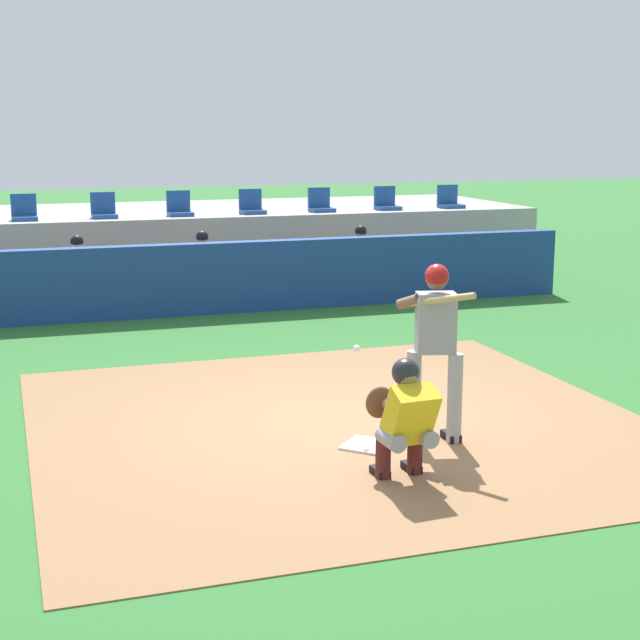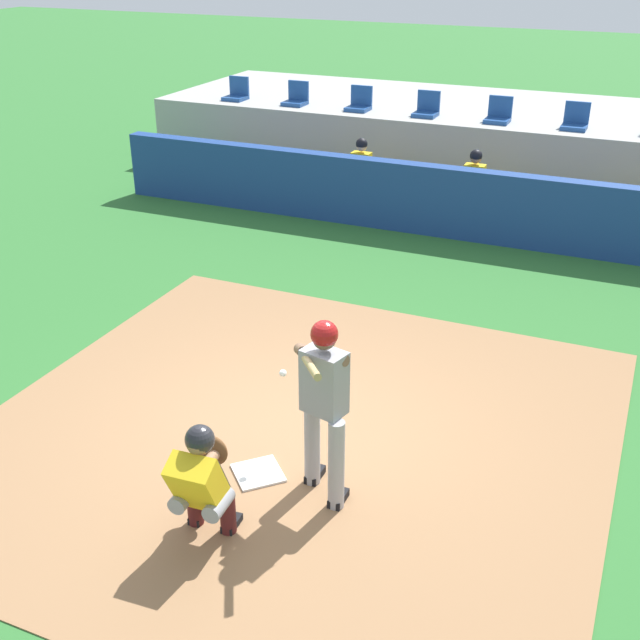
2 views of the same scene
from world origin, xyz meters
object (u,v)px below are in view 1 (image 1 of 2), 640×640
(stadium_seat_6, at_px, (321,205))
(batter_at_plate, at_px, (434,341))
(stadium_seat_4, at_px, (180,209))
(home_plate, at_px, (368,445))
(dugout_player_1, at_px, (204,267))
(dugout_player_2, at_px, (363,260))
(stadium_seat_3, at_px, (104,211))
(dugout_player_0, at_px, (79,273))
(stadium_seat_8, at_px, (450,201))
(catcher_crouched, at_px, (404,415))
(stadium_seat_2, at_px, (24,213))
(stadium_seat_5, at_px, (252,207))
(stadium_seat_7, at_px, (387,203))

(stadium_seat_6, bearing_deg, batter_at_plate, -102.17)
(stadium_seat_4, bearing_deg, home_plate, -90.00)
(dugout_player_1, bearing_deg, dugout_player_2, 0.00)
(dugout_player_2, relative_size, stadium_seat_3, 2.71)
(dugout_player_0, distance_m, dugout_player_1, 2.15)
(home_plate, bearing_deg, stadium_seat_8, 60.42)
(home_plate, height_order, catcher_crouched, catcher_crouched)
(home_plate, height_order, dugout_player_1, dugout_player_1)
(stadium_seat_4, bearing_deg, stadium_seat_3, 180.00)
(dugout_player_2, xyz_separation_m, stadium_seat_8, (2.74, 2.03, 0.86))
(stadium_seat_3, distance_m, stadium_seat_8, 7.22)
(dugout_player_0, relative_size, stadium_seat_8, 2.71)
(home_plate, height_order, stadium_seat_8, stadium_seat_8)
(dugout_player_2, height_order, stadium_seat_2, stadium_seat_2)
(home_plate, distance_m, stadium_seat_6, 10.69)
(dugout_player_1, height_order, stadium_seat_5, stadium_seat_5)
(dugout_player_1, height_order, stadium_seat_3, stadium_seat_3)
(dugout_player_2, xyz_separation_m, stadium_seat_3, (-4.49, 2.03, 0.86))
(dugout_player_0, bearing_deg, stadium_seat_7, 17.54)
(stadium_seat_8, bearing_deg, dugout_player_1, -160.45)
(dugout_player_1, xyz_separation_m, dugout_player_2, (2.99, 0.00, 0.00))
(stadium_seat_4, bearing_deg, stadium_seat_6, 0.00)
(dugout_player_0, distance_m, dugout_player_2, 5.15)
(home_plate, xyz_separation_m, stadium_seat_8, (5.78, 10.18, 1.51))
(stadium_seat_3, bearing_deg, home_plate, -81.92)
(stadium_seat_3, relative_size, stadium_seat_4, 1.00)
(batter_at_plate, bearing_deg, stadium_seat_4, 93.88)
(home_plate, distance_m, dugout_player_1, 8.17)
(dugout_player_1, relative_size, dugout_player_2, 1.00)
(stadium_seat_4, distance_m, stadium_seat_8, 5.78)
(stadium_seat_3, height_order, stadium_seat_4, same)
(stadium_seat_5, relative_size, stadium_seat_7, 1.00)
(stadium_seat_3, bearing_deg, dugout_player_2, -24.40)
(stadium_seat_2, xyz_separation_m, stadium_seat_6, (5.78, 0.00, 0.00))
(catcher_crouched, height_order, stadium_seat_8, stadium_seat_8)
(home_plate, distance_m, stadium_seat_2, 10.69)
(stadium_seat_2, bearing_deg, stadium_seat_5, 0.00)
(catcher_crouched, height_order, dugout_player_0, dugout_player_0)
(catcher_crouched, height_order, dugout_player_2, dugout_player_2)
(batter_at_plate, distance_m, stadium_seat_4, 10.23)
(stadium_seat_8, bearing_deg, stadium_seat_4, 180.00)
(stadium_seat_6, relative_size, stadium_seat_7, 1.00)
(home_plate, xyz_separation_m, stadium_seat_5, (1.44, 10.18, 1.51))
(home_plate, height_order, stadium_seat_6, stadium_seat_6)
(catcher_crouched, height_order, stadium_seat_2, stadium_seat_2)
(catcher_crouched, relative_size, stadium_seat_5, 3.70)
(dugout_player_0, relative_size, stadium_seat_6, 2.71)
(catcher_crouched, xyz_separation_m, stadium_seat_8, (5.80, 11.10, 0.93))
(stadium_seat_4, height_order, stadium_seat_5, same)
(stadium_seat_4, bearing_deg, batter_at_plate, -86.12)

